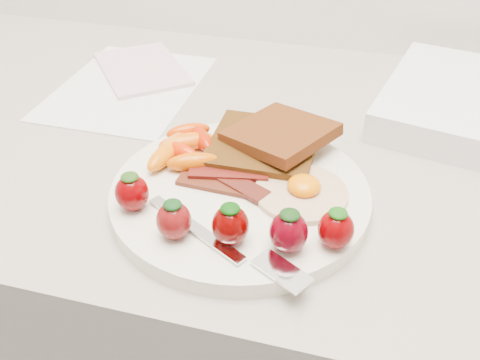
# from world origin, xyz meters

# --- Properties ---
(counter) EXTENTS (2.00, 0.60, 0.90)m
(counter) POSITION_xyz_m (0.00, 1.70, 0.45)
(counter) COLOR gray
(counter) RESTS_ON ground
(plate) EXTENTS (0.27, 0.27, 0.02)m
(plate) POSITION_xyz_m (-0.00, 1.57, 0.91)
(plate) COLOR white
(plate) RESTS_ON counter
(toast_lower) EXTENTS (0.12, 0.12, 0.01)m
(toast_lower) POSITION_xyz_m (0.00, 1.64, 0.93)
(toast_lower) COLOR black
(toast_lower) RESTS_ON plate
(toast_upper) EXTENTS (0.14, 0.14, 0.02)m
(toast_upper) POSITION_xyz_m (0.02, 1.65, 0.94)
(toast_upper) COLOR black
(toast_upper) RESTS_ON toast_lower
(fried_egg) EXTENTS (0.10, 0.10, 0.02)m
(fried_egg) POSITION_xyz_m (0.06, 1.57, 0.92)
(fried_egg) COLOR beige
(fried_egg) RESTS_ON plate
(bacon_strips) EXTENTS (0.10, 0.06, 0.01)m
(bacon_strips) POSITION_xyz_m (-0.02, 1.57, 0.92)
(bacon_strips) COLOR #350B0C
(bacon_strips) RESTS_ON plate
(baby_carrots) EXTENTS (0.08, 0.11, 0.02)m
(baby_carrots) POSITION_xyz_m (-0.08, 1.61, 0.93)
(baby_carrots) COLOR #E85C05
(baby_carrots) RESTS_ON plate
(strawberries) EXTENTS (0.23, 0.06, 0.04)m
(strawberries) POSITION_xyz_m (0.01, 1.50, 0.94)
(strawberries) COLOR #630002
(strawberries) RESTS_ON plate
(fork) EXTENTS (0.17, 0.09, 0.00)m
(fork) POSITION_xyz_m (0.01, 1.48, 0.92)
(fork) COLOR silver
(fork) RESTS_ON plate
(paper_sheet) EXTENTS (0.19, 0.26, 0.00)m
(paper_sheet) POSITION_xyz_m (-0.23, 1.78, 0.90)
(paper_sheet) COLOR white
(paper_sheet) RESTS_ON counter
(notepad) EXTENTS (0.19, 0.20, 0.01)m
(notepad) POSITION_xyz_m (-0.23, 1.83, 0.91)
(notepad) COLOR beige
(notepad) RESTS_ON paper_sheet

